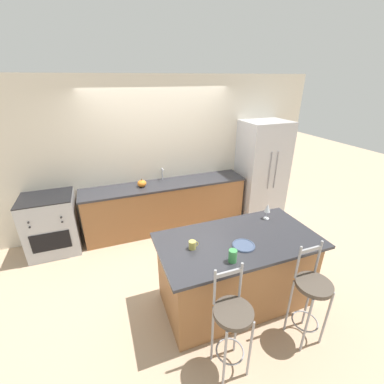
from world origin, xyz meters
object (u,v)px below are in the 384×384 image
(coffee_mug, at_px, (193,245))
(refrigerator, at_px, (261,169))
(oven_range, at_px, (52,224))
(bar_stool_far, at_px, (311,294))
(bar_stool_near, at_px, (232,322))
(pumpkin_decoration, at_px, (142,183))
(wine_glass, at_px, (268,208))
(dinner_plate, at_px, (244,245))
(tumbler_cup, at_px, (233,256))

(coffee_mug, bearing_deg, refrigerator, 41.32)
(oven_range, distance_m, bar_stool_far, 3.82)
(oven_range, relative_size, bar_stool_far, 0.84)
(bar_stool_near, height_order, pumpkin_decoration, bar_stool_near)
(bar_stool_near, relative_size, bar_stool_far, 1.00)
(refrigerator, xyz_separation_m, pumpkin_decoration, (-2.39, 0.06, 0.01))
(bar_stool_near, xyz_separation_m, wine_glass, (1.04, 1.02, 0.47))
(bar_stool_near, bearing_deg, coffee_mug, 97.83)
(wine_glass, bearing_deg, bar_stool_far, -96.89)
(coffee_mug, bearing_deg, dinner_plate, -15.88)
(refrigerator, distance_m, bar_stool_near, 3.42)
(bar_stool_far, relative_size, pumpkin_decoration, 7.56)
(refrigerator, relative_size, bar_stool_near, 1.65)
(bar_stool_far, relative_size, wine_glass, 5.39)
(bar_stool_far, xyz_separation_m, wine_glass, (0.12, 1.00, 0.47))
(bar_stool_near, bearing_deg, refrigerator, 51.96)
(wine_glass, relative_size, tumbler_cup, 1.58)
(oven_range, relative_size, bar_stool_near, 0.84)
(tumbler_cup, bearing_deg, oven_range, 130.81)
(oven_range, bearing_deg, wine_glass, -30.86)
(bar_stool_far, height_order, pumpkin_decoration, bar_stool_far)
(dinner_plate, bearing_deg, bar_stool_near, -126.85)
(wine_glass, bearing_deg, tumbler_cup, -143.91)
(bar_stool_near, relative_size, tumbler_cup, 8.52)
(refrigerator, distance_m, bar_stool_far, 2.94)
(oven_range, distance_m, coffee_mug, 2.63)
(tumbler_cup, distance_m, pumpkin_decoration, 2.39)
(bar_stool_far, bearing_deg, coffee_mug, 144.27)
(bar_stool_near, bearing_deg, dinner_plate, 53.15)
(bar_stool_near, xyz_separation_m, dinner_plate, (0.44, 0.59, 0.32))
(wine_glass, bearing_deg, bar_stool_near, -135.66)
(oven_range, bearing_deg, bar_stool_far, -44.87)
(bar_stool_far, bearing_deg, wine_glass, 83.11)
(refrigerator, bearing_deg, wine_glass, -122.44)
(tumbler_cup, bearing_deg, pumpkin_decoration, 101.89)
(pumpkin_decoration, bearing_deg, bar_stool_far, -66.08)
(oven_range, xyz_separation_m, pumpkin_decoration, (1.49, 0.03, 0.48))
(dinner_plate, relative_size, coffee_mug, 2.28)
(refrigerator, bearing_deg, bar_stool_near, -128.04)
(refrigerator, height_order, bar_stool_far, refrigerator)
(refrigerator, distance_m, dinner_plate, 2.66)
(oven_range, height_order, tumbler_cup, tumbler_cup)
(dinner_plate, bearing_deg, oven_range, 136.52)
(refrigerator, relative_size, coffee_mug, 17.22)
(bar_stool_far, distance_m, pumpkin_decoration, 3.00)
(wine_glass, distance_m, pumpkin_decoration, 2.18)
(dinner_plate, bearing_deg, bar_stool_far, -50.61)
(dinner_plate, height_order, tumbler_cup, tumbler_cup)
(oven_range, relative_size, pumpkin_decoration, 6.37)
(bar_stool_near, bearing_deg, bar_stool_far, 0.73)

